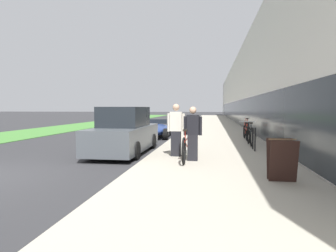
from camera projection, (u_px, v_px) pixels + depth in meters
The scene contains 13 objects.
sidewalk_slab at pixel (214, 126), 26.92m from camera, with size 4.44×70.00×0.12m.
storefront_facade at pixel (279, 92), 33.55m from camera, with size 10.01×70.00×6.91m.
lawn_strip at pixel (102, 123), 32.62m from camera, with size 4.42×70.00×0.03m.
tandem_bicycle at pixel (187, 145), 9.16m from camera, with size 0.52×2.84×0.95m.
person_rider at pixel (193, 134), 8.75m from camera, with size 0.54×0.21×1.58m.
person_bystander at pixel (176, 130), 9.57m from camera, with size 0.57×0.22×1.67m.
bike_rack_hoop at pixel (254, 136), 10.90m from camera, with size 0.05×0.60×0.84m.
cruiser_bike_nearest at pixel (250, 135), 12.34m from camera, with size 0.52×1.74×0.97m.
cruiser_bike_middle at pixel (246, 132), 14.53m from camera, with size 0.52×1.78×0.86m.
cruiser_bike_farthest at pixel (247, 128), 16.68m from camera, with size 0.52×1.79×0.98m.
sandwich_board_sign at pixel (282, 160), 6.35m from camera, with size 0.56×0.56×0.90m.
parked_sedan_curbside at pixel (125, 133), 11.02m from camera, with size 1.73×4.58×1.70m.
vintage_roadster_curbside at pixel (156, 130), 16.74m from camera, with size 1.74×3.93×1.01m.
Camera 1 is at (5.65, -6.19, 1.68)m, focal length 32.00 mm.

